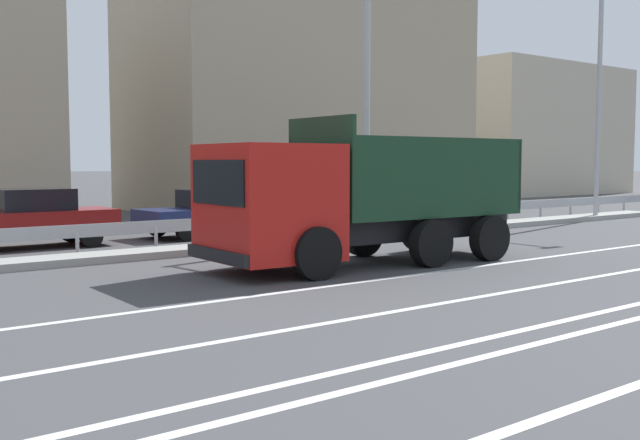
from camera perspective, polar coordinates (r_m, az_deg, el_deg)
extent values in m
plane|color=#424244|center=(18.45, 1.04, -2.64)|extent=(320.00, 320.00, 0.00)
cube|color=silver|center=(15.55, 8.30, -4.01)|extent=(68.37, 0.16, 0.01)
cube|color=silver|center=(14.02, 15.55, -5.05)|extent=(68.37, 0.16, 0.01)
cube|color=silver|center=(12.97, 22.72, -6.00)|extent=(68.37, 0.16, 0.01)
cube|color=gray|center=(20.28, -3.15, -1.74)|extent=(37.60, 1.10, 0.18)
cube|color=#9EA0A5|center=(21.14, -4.87, -0.06)|extent=(68.37, 0.04, 0.32)
cylinder|color=#ADADB2|center=(18.84, -18.01, -1.76)|extent=(0.09, 0.09, 0.62)
cylinder|color=#ADADB2|center=(19.64, -12.38, -1.40)|extent=(0.09, 0.09, 0.62)
cylinder|color=#ADADB2|center=(20.62, -7.25, -1.06)|extent=(0.09, 0.09, 0.62)
cylinder|color=#ADADB2|center=(21.74, -2.61, -0.74)|extent=(0.09, 0.09, 0.62)
cylinder|color=#ADADB2|center=(23.00, 1.54, -0.45)|extent=(0.09, 0.09, 0.62)
cylinder|color=#ADADB2|center=(24.37, 5.25, -0.19)|extent=(0.09, 0.09, 0.62)
cylinder|color=#ADADB2|center=(25.82, 8.55, 0.04)|extent=(0.09, 0.09, 0.62)
cylinder|color=#ADADB2|center=(27.35, 11.49, 0.24)|extent=(0.09, 0.09, 0.62)
cylinder|color=#ADADB2|center=(28.95, 14.11, 0.43)|extent=(0.09, 0.09, 0.62)
cylinder|color=#ADADB2|center=(30.60, 16.45, 0.59)|extent=(0.09, 0.09, 0.62)
cylinder|color=#ADADB2|center=(32.30, 18.55, 0.73)|extent=(0.09, 0.09, 0.62)
cylinder|color=#ADADB2|center=(34.04, 20.44, 0.86)|extent=(0.09, 0.09, 0.62)
cylinder|color=#ADADB2|center=(35.81, 22.15, 0.98)|extent=(0.09, 0.09, 0.62)
cube|color=red|center=(15.14, -3.94, 1.39)|extent=(2.40, 2.52, 2.32)
cube|color=black|center=(14.56, -7.83, 2.85)|extent=(0.13, 2.07, 0.87)
cube|color=black|center=(14.65, -7.89, -2.69)|extent=(0.22, 2.36, 0.24)
cube|color=black|center=(17.48, 6.73, -0.48)|extent=(5.37, 1.59, 0.53)
cube|color=#193823|center=(17.45, 6.74, 0.58)|extent=(5.21, 2.56, 0.12)
cube|color=#193823|center=(16.61, 9.34, 3.41)|extent=(5.10, 0.35, 1.64)
cube|color=#193823|center=(18.25, 4.43, 3.54)|extent=(5.10, 0.35, 1.64)
cube|color=#193823|center=(15.84, 0.05, 4.16)|extent=(0.22, 2.31, 2.05)
cube|color=#193823|center=(19.19, 12.31, 3.50)|extent=(0.22, 2.31, 1.64)
cylinder|color=black|center=(14.43, -0.31, -2.55)|extent=(1.05, 0.37, 1.04)
cylinder|color=black|center=(16.40, -5.07, -1.72)|extent=(1.05, 0.37, 1.04)
cylinder|color=black|center=(16.37, 8.47, -1.76)|extent=(1.05, 0.37, 1.04)
cylinder|color=black|center=(18.14, 3.29, -1.12)|extent=(1.05, 0.37, 1.04)
cylinder|color=black|center=(17.71, 12.80, -1.35)|extent=(1.05, 0.37, 1.04)
cylinder|color=black|center=(19.35, 7.58, -0.80)|extent=(1.05, 0.37, 1.04)
cylinder|color=white|center=(21.82, 2.28, -1.10)|extent=(0.16, 0.16, 0.33)
cylinder|color=black|center=(21.79, 2.28, -0.22)|extent=(0.16, 0.16, 0.33)
cylinder|color=white|center=(21.77, 2.28, 0.66)|extent=(0.16, 0.16, 0.33)
cylinder|color=black|center=(21.75, 2.29, 1.53)|extent=(0.16, 0.16, 0.33)
cylinder|color=white|center=(21.73, 2.29, 2.42)|extent=(0.16, 0.16, 0.33)
cylinder|color=#1E4CB2|center=(21.72, 2.29, 3.66)|extent=(0.61, 0.03, 0.61)
cylinder|color=white|center=(21.72, 2.29, 3.66)|extent=(0.66, 0.02, 0.66)
cylinder|color=#ADADB2|center=(22.09, 3.58, 8.95)|extent=(0.18, 0.18, 8.03)
cylinder|color=#ADADB2|center=(31.50, 20.51, 9.69)|extent=(0.18, 0.18, 10.61)
cube|color=maroon|center=(21.19, -21.27, -0.26)|extent=(4.43, 1.86, 0.70)
cube|color=black|center=(21.18, -20.98, 1.47)|extent=(1.88, 1.58, 0.58)
cylinder|color=black|center=(20.84, -17.03, -1.19)|extent=(0.61, 0.22, 0.60)
cylinder|color=black|center=(22.40, -18.46, -0.84)|extent=(0.61, 0.22, 0.60)
cube|color=navy|center=(23.20, -8.23, 0.23)|extent=(4.50, 1.95, 0.58)
cube|color=black|center=(23.23, -7.96, 1.64)|extent=(1.90, 1.69, 0.55)
cylinder|color=black|center=(21.76, -10.15, -0.83)|extent=(0.60, 0.21, 0.60)
cylinder|color=black|center=(23.34, -12.29, -0.51)|extent=(0.60, 0.21, 0.60)
cylinder|color=black|center=(23.22, -4.14, -0.44)|extent=(0.60, 0.21, 0.60)
cylinder|color=black|center=(24.71, -6.53, -0.16)|extent=(0.60, 0.21, 0.60)
cube|color=maroon|center=(26.67, 1.15, 0.94)|extent=(3.90, 1.85, 0.68)
cube|color=black|center=(26.72, 1.33, 2.29)|extent=(1.67, 1.54, 0.58)
cylinder|color=black|center=(25.32, 0.37, -0.02)|extent=(0.61, 0.23, 0.60)
cylinder|color=black|center=(26.52, -1.90, 0.18)|extent=(0.61, 0.23, 0.60)
cylinder|color=black|center=(26.94, 4.15, 0.24)|extent=(0.61, 0.23, 0.60)
cylinder|color=black|center=(28.08, 1.85, 0.42)|extent=(0.61, 0.23, 0.60)
cube|color=gray|center=(29.68, 8.43, 1.10)|extent=(4.52, 2.00, 0.53)
cube|color=black|center=(29.74, 8.63, 2.02)|extent=(1.95, 1.61, 0.42)
cylinder|color=black|center=(28.19, 7.48, 0.40)|extent=(0.61, 0.24, 0.60)
cylinder|color=black|center=(29.40, 5.41, 0.58)|extent=(0.61, 0.24, 0.60)
cylinder|color=black|center=(30.07, 11.38, 0.60)|extent=(0.61, 0.24, 0.60)
cylinder|color=black|center=(31.21, 9.28, 0.77)|extent=(0.61, 0.24, 0.60)
cube|color=tan|center=(38.59, -1.30, 10.85)|extent=(17.16, 8.13, 13.14)
cube|color=#B7AD99|center=(56.52, 14.93, 6.55)|extent=(14.61, 9.68, 8.97)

